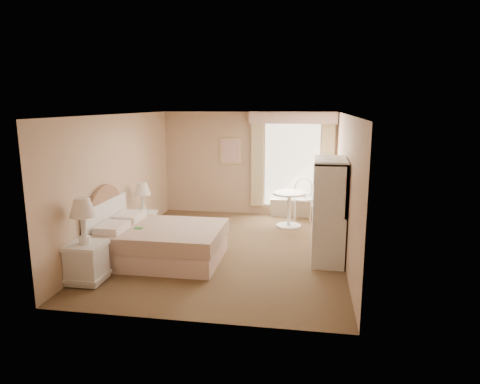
% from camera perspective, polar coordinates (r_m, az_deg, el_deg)
% --- Properties ---
extents(room, '(4.21, 5.51, 2.51)m').
position_cam_1_polar(room, '(7.80, -1.62, 1.06)').
color(room, brown).
rests_on(room, ground).
extents(window, '(2.05, 0.22, 2.51)m').
position_cam_1_polar(window, '(10.28, 6.95, 4.07)').
color(window, white).
rests_on(window, room).
extents(framed_art, '(0.52, 0.04, 0.62)m').
position_cam_1_polar(framed_art, '(10.48, -1.27, 5.45)').
color(framed_art, '#D9BA85').
rests_on(framed_art, room).
extents(bed, '(2.09, 1.59, 1.40)m').
position_cam_1_polar(bed, '(7.64, -10.99, -6.45)').
color(bed, '#D69C8B').
rests_on(bed, room).
extents(nightstand_near, '(0.54, 0.54, 1.31)m').
position_cam_1_polar(nightstand_near, '(6.92, -19.87, -7.52)').
color(nightstand_near, white).
rests_on(nightstand_near, room).
extents(nightstand_far, '(0.46, 0.46, 1.12)m').
position_cam_1_polar(nightstand_far, '(8.92, -12.74, -3.32)').
color(nightstand_far, white).
rests_on(nightstand_far, room).
extents(round_table, '(0.73, 0.73, 0.78)m').
position_cam_1_polar(round_table, '(9.52, 6.57, -1.56)').
color(round_table, white).
rests_on(round_table, room).
extents(cafe_chair, '(0.46, 0.46, 0.96)m').
position_cam_1_polar(cafe_chair, '(10.21, 8.43, -0.48)').
color(cafe_chair, white).
rests_on(cafe_chair, room).
extents(armoire, '(0.54, 1.07, 1.79)m').
position_cam_1_polar(armoire, '(7.56, 11.71, -3.50)').
color(armoire, white).
rests_on(armoire, room).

